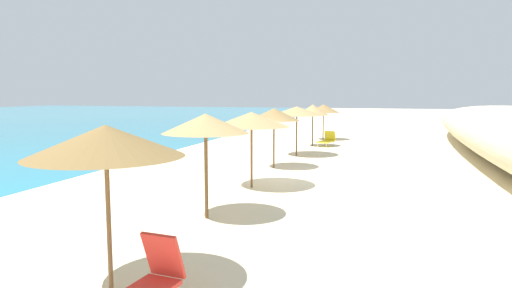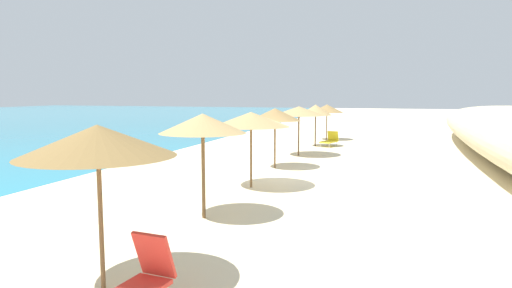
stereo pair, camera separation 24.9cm
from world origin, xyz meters
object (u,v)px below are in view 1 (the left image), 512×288
object	(u,v)px
beach_umbrella_1	(106,141)
beach_umbrella_4	(274,115)
beach_umbrella_7	(323,109)
beach_umbrella_3	(252,119)
beach_umbrella_6	(313,110)
lounge_chair_0	(327,140)
lounge_chair_1	(148,282)
beach_umbrella_2	(206,124)
beach_umbrella_5	(297,111)

from	to	relation	value
beach_umbrella_1	beach_umbrella_4	bearing A→B (deg)	1.48
beach_umbrella_1	beach_umbrella_7	distance (m)	24.77
beach_umbrella_3	beach_umbrella_6	xyz separation A→B (m)	(12.43, -0.13, -0.13)
beach_umbrella_1	lounge_chair_0	xyz separation A→B (m)	(21.07, -0.88, -2.09)
beach_umbrella_4	beach_umbrella_1	bearing A→B (deg)	-178.52
beach_umbrella_6	lounge_chair_1	xyz separation A→B (m)	(-21.31, -0.96, -1.73)
beach_umbrella_2	beach_umbrella_5	bearing A→B (deg)	0.03
beach_umbrella_6	beach_umbrella_7	distance (m)	4.00
beach_umbrella_5	beach_umbrella_7	distance (m)	8.27
beach_umbrella_1	lounge_chair_0	distance (m)	21.19
beach_umbrella_3	lounge_chair_1	distance (m)	9.14
beach_umbrella_5	beach_umbrella_7	size ratio (longest dim) A/B	1.10
beach_umbrella_3	lounge_chair_1	xyz separation A→B (m)	(-8.88, -1.09, -1.86)
beach_umbrella_3	beach_umbrella_6	distance (m)	12.43
beach_umbrella_5	beach_umbrella_7	xyz separation A→B (m)	(8.26, -0.26, -0.15)
beach_umbrella_1	beach_umbrella_6	size ratio (longest dim) A/B	1.08
beach_umbrella_1	beach_umbrella_5	size ratio (longest dim) A/B	1.01
beach_umbrella_1	beach_umbrella_4	world-z (taller)	beach_umbrella_1
beach_umbrella_5	beach_umbrella_6	xyz separation A→B (m)	(4.27, -0.15, -0.10)
lounge_chair_0	beach_umbrella_1	bearing A→B (deg)	104.44
beach_umbrella_7	lounge_chair_0	size ratio (longest dim) A/B	1.63
beach_umbrella_2	beach_umbrella_6	size ratio (longest dim) A/B	1.07
beach_umbrella_5	lounge_chair_0	size ratio (longest dim) A/B	1.80
beach_umbrella_3	beach_umbrella_5	size ratio (longest dim) A/B	0.98
beach_umbrella_6	beach_umbrella_2	bearing A→B (deg)	179.49
beach_umbrella_3	lounge_chair_1	size ratio (longest dim) A/B	1.78
beach_umbrella_4	beach_umbrella_7	world-z (taller)	beach_umbrella_4
beach_umbrella_2	beach_umbrella_7	distance (m)	20.39
beach_umbrella_3	lounge_chair_0	distance (m)	12.91
beach_umbrella_6	beach_umbrella_7	bearing A→B (deg)	-1.56
beach_umbrella_2	beach_umbrella_6	xyz separation A→B (m)	(16.39, -0.15, -0.24)
beach_umbrella_4	lounge_chair_1	distance (m)	13.16
beach_umbrella_1	beach_umbrella_4	size ratio (longest dim) A/B	1.06
beach_umbrella_2	beach_umbrella_1	bearing A→B (deg)	-178.50
beach_umbrella_7	beach_umbrella_1	bearing A→B (deg)	179.68
beach_umbrella_1	lounge_chair_1	size ratio (longest dim) A/B	1.84
beach_umbrella_1	beach_umbrella_2	distance (m)	4.38
beach_umbrella_3	beach_umbrella_4	xyz separation A→B (m)	(4.08, 0.23, -0.03)
lounge_chair_0	lounge_chair_1	size ratio (longest dim) A/B	1.01
lounge_chair_0	beach_umbrella_4	bearing A→B (deg)	98.90
beach_umbrella_7	lounge_chair_0	xyz separation A→B (m)	(-3.70, -0.74, -1.78)
beach_umbrella_7	lounge_chair_1	bearing A→B (deg)	-178.06
beach_umbrella_1	lounge_chair_1	xyz separation A→B (m)	(-0.54, -1.00, -1.99)
beach_umbrella_2	lounge_chair_0	size ratio (longest dim) A/B	1.81
beach_umbrella_3	beach_umbrella_4	bearing A→B (deg)	3.18
beach_umbrella_5	lounge_chair_1	world-z (taller)	beach_umbrella_5
beach_umbrella_1	lounge_chair_1	bearing A→B (deg)	-118.37
beach_umbrella_4	beach_umbrella_6	xyz separation A→B (m)	(8.35, -0.35, -0.10)
beach_umbrella_7	lounge_chair_0	bearing A→B (deg)	-168.65
beach_umbrella_6	lounge_chair_1	size ratio (longest dim) A/B	1.71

